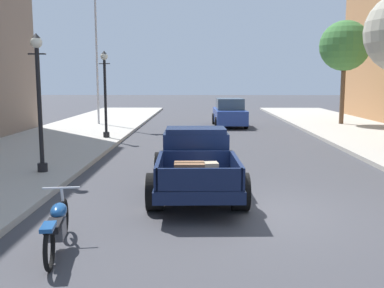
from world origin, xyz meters
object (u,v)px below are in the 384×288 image
at_px(street_tree_third, 345,46).
at_px(motorcycle_parked, 57,225).
at_px(flagpole, 100,26).
at_px(street_lamp_far, 105,88).
at_px(car_background_blue, 229,113).
at_px(hotrod_truck_navy, 196,161).
at_px(street_lamp_near, 39,93).

bearing_deg(street_tree_third, motorcycle_parked, -118.69).
height_order(flagpole, street_tree_third, flagpole).
xyz_separation_m(motorcycle_parked, street_lamp_far, (-1.96, 12.98, 1.94)).
distance_m(car_background_blue, flagpole, 9.02).
xyz_separation_m(motorcycle_parked, street_tree_third, (10.64, 19.44, 4.21)).
height_order(car_background_blue, flagpole, flagpole).
relative_size(hotrod_truck_navy, flagpole, 0.54).
bearing_deg(street_lamp_near, street_tree_third, 47.41).
xyz_separation_m(motorcycle_parked, car_background_blue, (4.01, 19.30, 0.33)).
height_order(street_lamp_near, street_tree_third, street_tree_third).
bearing_deg(hotrod_truck_navy, car_background_blue, 83.22).
relative_size(hotrod_truck_navy, motorcycle_parked, 2.37).
bearing_deg(hotrod_truck_navy, motorcycle_parked, -119.16).
bearing_deg(flagpole, street_tree_third, 1.32).
distance_m(motorcycle_parked, street_tree_third, 22.55).
distance_m(motorcycle_parked, street_lamp_near, 6.21).
distance_m(car_background_blue, street_lamp_far, 8.85).
distance_m(hotrod_truck_navy, street_lamp_near, 4.93).
distance_m(street_lamp_near, flagpole, 14.11).
distance_m(hotrod_truck_navy, car_background_blue, 15.51).
xyz_separation_m(hotrod_truck_navy, flagpole, (-5.67, 15.20, 5.02)).
height_order(street_lamp_near, flagpole, flagpole).
bearing_deg(car_background_blue, hotrod_truck_navy, -96.78).
distance_m(street_lamp_far, street_tree_third, 14.34).
relative_size(motorcycle_parked, car_background_blue, 0.48).
bearing_deg(street_lamp_near, hotrod_truck_navy, -19.75).
relative_size(street_lamp_far, flagpole, 0.42).
bearing_deg(street_lamp_near, street_lamp_far, 88.24).
distance_m(flagpole, street_tree_third, 14.17).
xyz_separation_m(hotrod_truck_navy, motorcycle_parked, (-2.18, -3.91, -0.31)).
height_order(hotrod_truck_navy, motorcycle_parked, hotrod_truck_navy).
bearing_deg(motorcycle_parked, street_lamp_far, 98.60).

